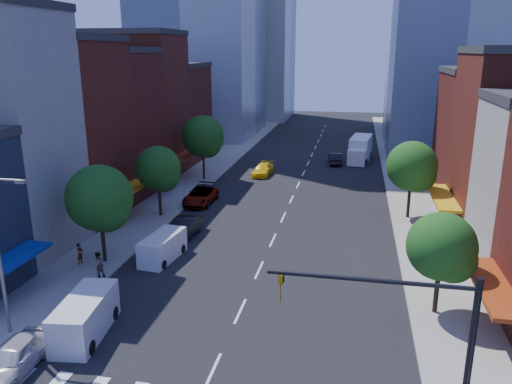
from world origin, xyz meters
TOP-DOWN VIEW (x-y plane):
  - ground at (0.00, 0.00)m, footprint 220.00×220.00m
  - sidewalk_left at (-12.50, 40.00)m, footprint 5.00×120.00m
  - sidewalk_right at (12.50, 40.00)m, footprint 5.00×120.00m
  - bldg_left_2 at (-21.00, 20.50)m, footprint 12.00×9.00m
  - bldg_left_3 at (-21.00, 29.00)m, footprint 12.00×8.00m
  - bldg_left_4 at (-21.00, 37.50)m, footprint 12.00×9.00m
  - bldg_left_5 at (-21.00, 47.00)m, footprint 12.00×10.00m
  - bldg_right_3 at (21.00, 34.00)m, footprint 12.00×10.00m
  - traffic_signal at (9.94, -4.50)m, footprint 7.24×2.24m
  - streetlight at (-11.81, 1.00)m, footprint 2.25×0.25m
  - tree_left_near at (-11.35, 10.92)m, footprint 4.80×4.80m
  - tree_left_mid at (-11.35, 21.92)m, footprint 4.20×4.20m
  - tree_left_far at (-11.35, 35.92)m, footprint 5.00×5.00m
  - tree_right_near at (11.65, 7.92)m, footprint 4.00×4.00m
  - tree_right_far at (11.65, 25.92)m, footprint 4.60×4.60m
  - parked_car_front at (-9.50, -2.00)m, footprint 2.34×4.94m
  - parked_car_second at (-7.50, 17.16)m, footprint 2.07×5.07m
  - parked_car_third at (-9.01, 26.73)m, footprint 2.62×5.63m
  - parked_car_rear at (-9.50, 27.95)m, footprint 2.23×5.02m
  - cargo_van_near at (-7.79, 1.67)m, footprint 2.71×5.42m
  - cargo_van_far at (-7.51, 12.37)m, footprint 2.35×4.78m
  - taxi at (-4.93, 39.92)m, footprint 2.37×5.09m
  - traffic_car_oncoming at (3.71, 48.24)m, footprint 2.17×4.91m
  - traffic_car_far at (6.34, 52.72)m, footprint 1.85×4.56m
  - box_truck at (7.06, 50.97)m, footprint 3.50×8.70m
  - pedestrian_near at (-13.00, 10.20)m, footprint 0.38×0.58m
  - pedestrian_far at (-10.50, 8.23)m, footprint 1.07×1.16m

SIDE VIEW (x-z plane):
  - ground at x=0.00m, z-range 0.00..0.00m
  - sidewalk_left at x=-12.50m, z-range 0.00..0.15m
  - sidewalk_right at x=12.50m, z-range 0.00..0.15m
  - parked_car_rear at x=-9.50m, z-range 0.00..1.43m
  - taxi at x=-4.93m, z-range 0.00..1.44m
  - traffic_car_far at x=6.34m, z-range 0.00..1.55m
  - parked_car_third at x=-9.01m, z-range 0.00..1.56m
  - traffic_car_oncoming at x=3.71m, z-range 0.00..1.57m
  - parked_car_front at x=-9.50m, z-range 0.00..1.63m
  - parked_car_second at x=-7.50m, z-range 0.00..1.64m
  - pedestrian_near at x=-13.00m, z-range 0.15..1.73m
  - cargo_van_far at x=-7.51m, z-range -0.01..1.95m
  - cargo_van_near at x=-7.79m, z-range -0.01..2.21m
  - pedestrian_far at x=-10.50m, z-range 0.15..2.06m
  - box_truck at x=7.06m, z-range -0.09..3.31m
  - traffic_signal at x=9.94m, z-range 0.16..8.16m
  - tree_right_near at x=11.65m, z-range 1.09..7.29m
  - tree_left_mid at x=-11.35m, z-range 1.20..7.85m
  - tree_right_far at x=11.65m, z-range 1.26..8.46m
  - tree_left_near at x=-11.35m, z-range 1.22..8.52m
  - tree_left_far at x=-11.35m, z-range 1.33..9.08m
  - streetlight at x=-11.81m, z-range 0.78..9.78m
  - bldg_left_5 at x=-21.00m, z-range 0.00..13.00m
  - bldg_right_3 at x=21.00m, z-range 0.00..13.00m
  - bldg_left_3 at x=-21.00m, z-range 0.00..15.00m
  - bldg_left_2 at x=-21.00m, z-range 0.00..16.00m
  - bldg_left_4 at x=-21.00m, z-range 0.00..17.00m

